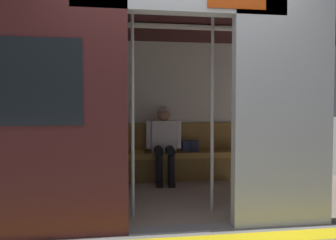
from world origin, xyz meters
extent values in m
plane|color=gray|center=(0.00, 0.00, 0.00)|extent=(60.00, 60.00, 0.00)
cube|color=silver|center=(-1.01, 0.02, 1.12)|extent=(1.01, 0.12, 2.24)
cube|color=black|center=(-1.01, 0.03, 1.39)|extent=(0.55, 0.02, 0.55)
cube|color=black|center=(1.45, 0.09, 1.39)|extent=(1.10, 0.02, 0.76)
cube|color=silver|center=(0.00, 0.00, 2.14)|extent=(2.01, 0.16, 0.20)
cube|color=#BF3F0C|center=(-0.50, 0.09, 2.14)|extent=(0.56, 0.02, 0.12)
cube|color=#351515|center=(0.00, -1.23, 2.30)|extent=(6.40, 2.63, 0.12)
cube|color=gray|center=(0.00, -1.23, 0.00)|extent=(6.08, 2.47, 0.01)
cube|color=silver|center=(0.00, -2.47, 1.12)|extent=(6.08, 0.10, 2.24)
cube|color=olive|center=(0.00, -2.41, 0.67)|extent=(3.52, 0.06, 0.45)
cube|color=white|center=(0.00, -1.23, 2.21)|extent=(4.48, 0.16, 0.03)
cube|color=gray|center=(0.00, 0.00, 0.01)|extent=(1.01, 0.19, 0.01)
cube|color=olive|center=(0.00, -2.19, 0.40)|extent=(3.01, 0.44, 0.09)
cube|color=brown|center=(0.00, -1.99, 0.18)|extent=(3.01, 0.04, 0.36)
cube|color=silver|center=(-0.12, -2.17, 0.70)|extent=(0.39, 0.25, 0.50)
sphere|color=#8C664C|center=(-0.12, -2.17, 1.04)|extent=(0.21, 0.21, 0.21)
sphere|color=#B2ADA8|center=(-0.12, -2.18, 1.08)|extent=(0.19, 0.19, 0.19)
cylinder|color=silver|center=(-0.35, -2.12, 0.73)|extent=(0.08, 0.08, 0.44)
cylinder|color=silver|center=(0.12, -2.15, 0.73)|extent=(0.08, 0.08, 0.44)
cylinder|color=black|center=(-0.19, -1.96, 0.50)|extent=(0.16, 0.41, 0.14)
cylinder|color=black|center=(-0.01, -1.97, 0.50)|extent=(0.16, 0.41, 0.14)
cylinder|color=black|center=(-0.18, -1.76, 0.24)|extent=(0.10, 0.10, 0.41)
cylinder|color=black|center=(0.00, -1.77, 0.24)|extent=(0.10, 0.10, 0.41)
cube|color=black|center=(-0.17, -1.71, 0.03)|extent=(0.12, 0.23, 0.06)
cube|color=black|center=(0.01, -1.72, 0.03)|extent=(0.12, 0.23, 0.06)
cube|color=#262D4C|center=(-0.55, -2.20, 0.53)|extent=(0.26, 0.14, 0.17)
cube|color=#1A2035|center=(-0.55, -2.12, 0.53)|extent=(0.02, 0.01, 0.14)
cube|color=gold|center=(0.29, -2.19, 0.46)|extent=(0.18, 0.24, 0.03)
cylinder|color=silver|center=(0.44, -0.43, 1.11)|extent=(0.04, 0.04, 2.22)
cylinder|color=silver|center=(-0.44, -0.51, 1.11)|extent=(0.04, 0.04, 2.22)
camera|label=1|loc=(0.58, 3.10, 1.18)|focal=35.82mm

